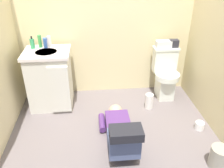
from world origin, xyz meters
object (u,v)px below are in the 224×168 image
at_px(tissue_box, 164,44).
at_px(toiletry_bag, 174,43).
at_px(person_plumber, 120,132).
at_px(soap_dispenser, 32,44).
at_px(faucet, 47,44).
at_px(toilet, 165,74).
at_px(vanity_cabinet, 50,79).
at_px(bottle_white, 49,42).
at_px(toilet_paper_roll, 199,126).
at_px(paper_towel_roll, 149,101).
at_px(bottle_blue, 45,43).
at_px(trash_can, 219,157).
at_px(bottle_green, 40,41).

relative_size(tissue_box, toiletry_bag, 1.77).
relative_size(person_plumber, soap_dispenser, 6.42).
bearing_deg(person_plumber, faucet, 128.97).
bearing_deg(toilet, tissue_box, 116.43).
distance_m(vanity_cabinet, bottle_white, 0.50).
distance_m(toiletry_bag, toilet_paper_roll, 1.20).
bearing_deg(vanity_cabinet, paper_towel_roll, -9.30).
distance_m(toiletry_bag, bottle_blue, 1.80).
relative_size(person_plumber, trash_can, 4.56).
distance_m(bottle_blue, bottle_white, 0.05).
relative_size(toilet, paper_towel_roll, 3.45).
height_order(person_plumber, trash_can, person_plumber).
relative_size(person_plumber, bottle_green, 6.24).
bearing_deg(trash_can, paper_towel_roll, 112.63).
relative_size(bottle_green, toilet_paper_roll, 1.55).
bearing_deg(toilet_paper_roll, toilet, 104.68).
bearing_deg(paper_towel_roll, toilet_paper_roll, -45.06).
height_order(person_plumber, toiletry_bag, toiletry_bag).
xyz_separation_m(toiletry_bag, bottle_blue, (-1.79, -0.05, 0.08)).
relative_size(person_plumber, toiletry_bag, 8.59).
relative_size(bottle_white, trash_can, 0.66).
height_order(toilet, vanity_cabinet, vanity_cabinet).
relative_size(bottle_white, paper_towel_roll, 0.71).
bearing_deg(person_plumber, bottle_green, 131.60).
bearing_deg(toilet, bottle_white, 177.98).
height_order(toiletry_bag, toilet_paper_roll, toiletry_bag).
bearing_deg(vanity_cabinet, toilet, 3.34).
xyz_separation_m(person_plumber, trash_can, (0.96, -0.41, -0.06)).
bearing_deg(trash_can, bottle_white, 140.50).
height_order(faucet, person_plumber, faucet).
bearing_deg(bottle_white, toilet_paper_roll, -25.83).
xyz_separation_m(soap_dispenser, bottle_blue, (0.17, 0.02, -0.00)).
height_order(bottle_blue, toilet_paper_roll, bottle_blue).
bearing_deg(tissue_box, soap_dispenser, -178.06).
xyz_separation_m(toilet, toiletry_bag, (0.10, 0.09, 0.44)).
bearing_deg(faucet, vanity_cabinet, -88.69).
relative_size(vanity_cabinet, toiletry_bag, 6.61).
relative_size(soap_dispenser, paper_towel_roll, 0.76).
xyz_separation_m(tissue_box, toilet_paper_roll, (0.27, -0.93, -0.75)).
height_order(tissue_box, toiletry_bag, toiletry_bag).
xyz_separation_m(toilet, bottle_green, (-1.76, 0.06, 0.54)).
bearing_deg(toilet, toilet_paper_roll, -75.32).
distance_m(toilet, faucet, 1.74).
height_order(faucet, toiletry_bag, faucet).
distance_m(toiletry_bag, bottle_green, 1.87).
bearing_deg(toiletry_bag, bottle_blue, -178.54).
bearing_deg(trash_can, person_plumber, 157.08).
bearing_deg(tissue_box, toilet_paper_roll, -74.10).
xyz_separation_m(bottle_green, trash_can, (1.92, -1.48, -0.79)).
bearing_deg(toilet_paper_roll, toiletry_bag, 97.05).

